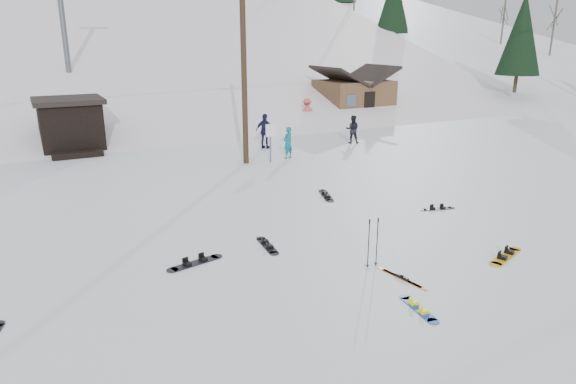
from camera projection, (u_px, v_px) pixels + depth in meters
name	position (u px, v px, depth m)	size (l,w,h in m)	color
ground	(406.00, 300.00, 11.73)	(200.00, 200.00, 0.00)	white
ski_slope	(100.00, 191.00, 61.88)	(60.00, 75.00, 45.00)	white
ridge_right	(380.00, 158.00, 74.17)	(34.00, 85.00, 36.00)	white
treeline_right	(411.00, 86.00, 63.31)	(20.00, 60.00, 10.00)	black
treeline_crest	(64.00, 74.00, 84.72)	(50.00, 6.00, 10.00)	black
utility_pole	(244.00, 62.00, 23.15)	(2.00, 0.26, 9.00)	#3A2819
trail_sign	(271.00, 136.00, 24.26)	(0.50, 0.09, 1.85)	#595B60
lift_hut	(71.00, 125.00, 26.90)	(3.40, 4.10, 2.75)	black
lift_tower_near	(61.00, 3.00, 33.15)	(2.20, 0.36, 8.00)	#595B60
cabin	(354.00, 97.00, 38.31)	(5.39, 4.40, 3.77)	brown
hero_snowboard	(419.00, 308.00, 11.30)	(0.41, 1.35, 0.10)	#1A45AB
hero_skis	(402.00, 278.00, 12.74)	(0.33, 1.54, 0.08)	#BE4B13
ski_poles	(373.00, 242.00, 13.24)	(0.37, 0.10, 1.33)	black
board_scatter_a	(195.00, 263.00, 13.59)	(1.61, 0.59, 0.12)	black
board_scatter_b	(267.00, 245.00, 14.73)	(0.40, 1.44, 0.10)	black
board_scatter_d	(438.00, 208.00, 17.90)	(1.25, 0.53, 0.09)	black
board_scatter_e	(506.00, 256.00, 14.00)	(1.64, 0.79, 0.12)	#F9AC1B
board_scatter_f	(326.00, 195.00, 19.38)	(0.72, 1.54, 0.11)	black
skier_teal	(288.00, 143.00, 25.22)	(0.57, 0.37, 1.56)	#0B6671
skier_dark	(353.00, 129.00, 28.84)	(0.76, 0.60, 1.57)	black
skier_pink	(307.00, 112.00, 34.73)	(1.17, 0.67, 1.81)	#CB4750
skier_navy	(265.00, 131.00, 27.45)	(1.10, 0.46, 1.87)	#161837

